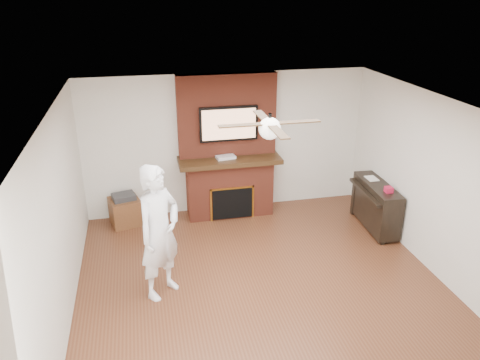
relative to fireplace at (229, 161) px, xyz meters
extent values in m
cube|color=#4C2716|center=(0.00, -2.55, -1.09)|extent=(5.36, 5.86, 0.18)
cube|color=white|center=(0.00, -2.55, 1.59)|extent=(5.36, 5.86, 0.18)
cube|color=beige|center=(0.00, 0.29, 0.25)|extent=(5.36, 0.18, 2.50)
cube|color=beige|center=(-2.59, -2.55, 0.25)|extent=(0.18, 5.86, 2.50)
cube|color=beige|center=(2.59, -2.55, 0.25)|extent=(0.18, 5.86, 2.50)
cube|color=maroon|center=(0.00, -0.05, -0.50)|extent=(1.50, 0.50, 1.00)
cube|color=black|center=(0.00, -0.08, 0.04)|extent=(1.78, 0.64, 0.08)
cube|color=maroon|center=(0.00, 0.10, 0.79)|extent=(1.70, 0.20, 1.42)
cube|color=black|center=(0.00, -0.30, -0.69)|extent=(0.70, 0.06, 0.55)
cube|color=#BF8C2D|center=(0.00, -0.31, -0.40)|extent=(0.78, 0.02, 0.03)
cube|color=#BF8C2D|center=(-0.38, -0.31, -0.69)|extent=(0.03, 0.02, 0.61)
cube|color=#BF8C2D|center=(0.38, -0.31, -0.69)|extent=(0.03, 0.02, 0.61)
cube|color=black|center=(0.00, -0.04, 0.68)|extent=(1.00, 0.07, 0.60)
cube|color=tan|center=(0.00, -0.08, 0.68)|extent=(0.92, 0.01, 0.52)
cylinder|color=black|center=(0.00, -2.55, 1.43)|extent=(0.04, 0.04, 0.14)
sphere|color=white|center=(0.00, -2.55, 1.32)|extent=(0.26, 0.26, 0.26)
cube|color=black|center=(0.33, -2.55, 1.38)|extent=(0.55, 0.11, 0.01)
cube|color=black|center=(0.00, -2.22, 1.38)|extent=(0.11, 0.55, 0.01)
cube|color=black|center=(-0.33, -2.55, 1.38)|extent=(0.55, 0.11, 0.01)
cube|color=black|center=(0.00, -2.88, 1.38)|extent=(0.11, 0.55, 0.01)
imported|color=white|center=(-1.34, -2.19, -0.08)|extent=(0.80, 0.79, 1.84)
cube|color=#542F18|center=(-1.85, -0.07, -0.76)|extent=(0.59, 0.59, 0.46)
cube|color=#2B2B2D|center=(-1.85, -0.07, -0.48)|extent=(0.43, 0.38, 0.09)
cube|color=black|center=(2.31, -1.12, -0.57)|extent=(0.43, 1.25, 0.76)
cube|color=black|center=(2.18, -1.67, -0.66)|extent=(0.06, 0.09, 0.66)
cube|color=black|center=(2.18, -0.57, -0.66)|extent=(0.06, 0.09, 0.66)
cube|color=black|center=(2.10, -1.12, -0.31)|extent=(0.20, 1.14, 0.05)
cube|color=silver|center=(2.31, -0.88, -0.18)|extent=(0.17, 0.24, 0.01)
cube|color=#B71639|center=(2.31, -1.45, -0.15)|extent=(0.11, 0.11, 0.09)
cube|color=silver|center=(-0.07, -0.10, 0.11)|extent=(0.35, 0.24, 0.05)
cylinder|color=#C07816|center=(-0.07, -0.25, -0.94)|extent=(0.07, 0.07, 0.12)
cylinder|color=#547E32|center=(-0.08, -0.22, -0.95)|extent=(0.07, 0.07, 0.09)
cylinder|color=beige|center=(0.11, -0.21, -0.95)|extent=(0.08, 0.08, 0.09)
cylinder|color=#316093|center=(0.11, -0.25, -0.95)|extent=(0.07, 0.07, 0.08)
camera|label=1|loc=(-1.46, -7.57, 2.87)|focal=35.00mm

